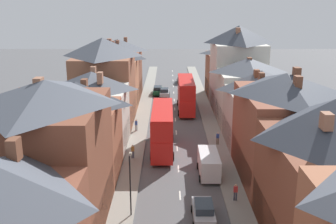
# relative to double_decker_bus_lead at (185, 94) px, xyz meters

# --- Properties ---
(pavement_left) EXTENTS (2.20, 104.00, 0.14)m
(pavement_left) POSITION_rel_double_decker_bus_lead_xyz_m (-6.89, -8.92, -2.75)
(pavement_left) COLOR gray
(pavement_left) RESTS_ON ground
(pavement_right) EXTENTS (2.20, 104.00, 0.14)m
(pavement_right) POSITION_rel_double_decker_bus_lead_xyz_m (3.31, -8.92, -2.75)
(pavement_right) COLOR gray
(pavement_right) RESTS_ON ground
(centre_line_dashes) EXTENTS (0.14, 97.80, 0.01)m
(centre_line_dashes) POSITION_rel_double_decker_bus_lead_xyz_m (-1.79, -10.92, -2.81)
(centre_line_dashes) COLOR silver
(centre_line_dashes) RESTS_ON ground
(terrace_row_left) EXTENTS (8.00, 74.78, 12.59)m
(terrace_row_left) POSITION_rel_double_decker_bus_lead_xyz_m (-11.97, -22.84, 2.68)
(terrace_row_left) COLOR #935138
(terrace_row_left) RESTS_ON ground
(terrace_row_right) EXTENTS (8.00, 74.35, 13.67)m
(terrace_row_right) POSITION_rel_double_decker_bus_lead_xyz_m (8.39, -23.47, 2.87)
(terrace_row_right) COLOR brown
(terrace_row_right) RESTS_ON ground
(double_decker_bus_lead) EXTENTS (2.74, 10.80, 5.30)m
(double_decker_bus_lead) POSITION_rel_double_decker_bus_lead_xyz_m (0.00, 0.00, 0.00)
(double_decker_bus_lead) COLOR red
(double_decker_bus_lead) RESTS_ON ground
(double_decker_bus_mid_street) EXTENTS (2.74, 10.80, 5.30)m
(double_decker_bus_mid_street) POSITION_rel_double_decker_bus_lead_xyz_m (-3.60, -17.55, 0.00)
(double_decker_bus_mid_street) COLOR red
(double_decker_bus_mid_street) RESTS_ON ground
(car_near_blue) EXTENTS (1.90, 4.29, 1.66)m
(car_near_blue) POSITION_rel_double_decker_bus_lead_xyz_m (0.01, 22.34, -1.98)
(car_near_blue) COLOR gray
(car_near_blue) RESTS_ON ground
(car_near_silver) EXTENTS (1.90, 4.16, 1.70)m
(car_near_silver) POSITION_rel_double_decker_bus_lead_xyz_m (0.01, -33.25, -1.96)
(car_near_silver) COLOR #B7BABF
(car_near_silver) RESTS_ON ground
(car_parked_left_a) EXTENTS (1.90, 3.89, 1.60)m
(car_parked_left_a) POSITION_rel_double_decker_bus_lead_xyz_m (-3.59, 9.83, -2.01)
(car_parked_left_a) COLOR #B7BABF
(car_parked_left_a) RESTS_ON ground
(car_parked_right_a) EXTENTS (1.90, 4.57, 1.63)m
(car_parked_right_a) POSITION_rel_double_decker_bus_lead_xyz_m (-4.89, 11.50, -1.99)
(car_parked_right_a) COLOR #144728
(car_parked_right_a) RESTS_ON ground
(delivery_van) EXTENTS (2.20, 5.20, 2.41)m
(delivery_van) POSITION_rel_double_decker_bus_lead_xyz_m (1.31, -24.54, -1.48)
(delivery_van) COLOR white
(delivery_van) RESTS_ON ground
(pedestrian_mid_left) EXTENTS (0.36, 0.22, 1.61)m
(pedestrian_mid_left) POSITION_rel_double_decker_bus_lead_xyz_m (3.17, -30.10, -1.78)
(pedestrian_mid_left) COLOR #3D4256
(pedestrian_mid_left) RESTS_ON pavement_right
(pedestrian_mid_right) EXTENTS (0.36, 0.22, 1.61)m
(pedestrian_mid_right) POSITION_rel_double_decker_bus_lead_xyz_m (-6.95, -20.23, -1.78)
(pedestrian_mid_right) COLOR #3D4256
(pedestrian_mid_right) RESTS_ON pavement_left
(pedestrian_far_left) EXTENTS (0.36, 0.22, 1.61)m
(pedestrian_far_left) POSITION_rel_double_decker_bus_lead_xyz_m (3.30, -15.86, -1.78)
(pedestrian_far_left) COLOR brown
(pedestrian_far_left) RESTS_ON pavement_right
(pedestrian_far_right) EXTENTS (0.36, 0.22, 1.61)m
(pedestrian_far_right) POSITION_rel_double_decker_bus_lead_xyz_m (-7.31, -10.51, -1.78)
(pedestrian_far_right) COLOR gray
(pedestrian_far_right) RESTS_ON pavement_left
(street_lamp) EXTENTS (0.20, 1.12, 5.50)m
(street_lamp) POSITION_rel_double_decker_bus_lead_xyz_m (-6.04, -32.45, 0.43)
(street_lamp) COLOR black
(street_lamp) RESTS_ON ground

